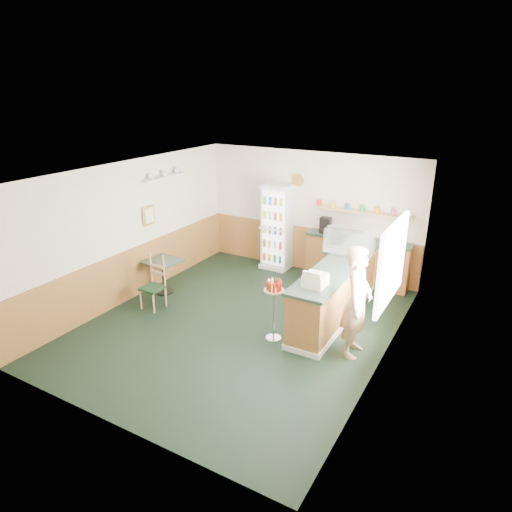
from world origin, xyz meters
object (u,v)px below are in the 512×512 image
Objects in this scene: drinks_fridge at (277,227)px; cafe_chair at (155,280)px; cash_register at (315,280)px; display_case at (350,242)px; shopkeeper at (357,302)px; condiment_stand at (274,300)px; cafe_table at (163,270)px.

drinks_fridge reaches higher than cafe_chair.
cash_register is 0.34× the size of cafe_chair.
display_case is at bearing -26.58° from drinks_fridge.
display_case is 0.49× the size of shopkeeper.
display_case is at bearing 72.28° from condiment_stand.
cash_register is (2.04, -2.65, 0.13)m from drinks_fridge.
cash_register is at bearing 83.70° from shopkeeper.
shopkeeper is at bearing -3.99° from cafe_table.
condiment_stand is at bearing -107.72° from display_case.
cash_register is 3.19m from cafe_chair.
cafe_chair is at bearing -179.06° from condiment_stand.
cafe_chair is at bearing -173.45° from cash_register.
display_case is at bearing 91.12° from cash_register.
shopkeeper is at bearing -44.31° from drinks_fridge.
shopkeeper reaches higher than cafe_table.
display_case is 2.05m from condiment_stand.
shopkeeper is (0.70, -1.65, -0.36)m from display_case.
shopkeeper reaches higher than condiment_stand.
drinks_fridge is 2.79m from cafe_table.
cash_register is 0.73m from shopkeeper.
shopkeeper reaches higher than cafe_chair.
cash_register is 3.46m from cafe_table.
condiment_stand is 2.85m from cafe_table.
shopkeeper is at bearing 5.89° from cafe_chair.
cafe_chair is at bearing -148.32° from display_case.
cash_register is at bearing -52.43° from drinks_fridge.
drinks_fridge is 5.54× the size of cash_register.
display_case is 0.84× the size of condiment_stand.
condiment_stand is (-0.60, -1.89, -0.54)m from display_case.
drinks_fridge reaches higher than shopkeeper.
cash_register reaches higher than cafe_table.
cafe_table is at bearing -158.09° from display_case.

